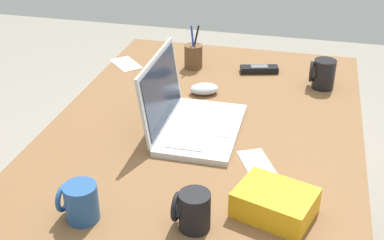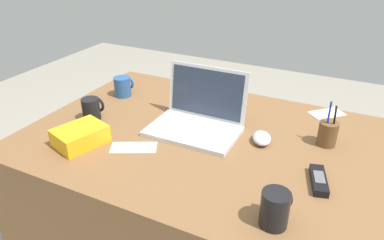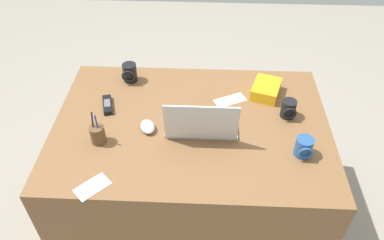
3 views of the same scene
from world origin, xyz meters
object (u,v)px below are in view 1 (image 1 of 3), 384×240
object	(u,v)px
computer_mouse	(204,89)
cordless_phone	(259,69)
coffee_mug_tall	(323,74)
laptop	(189,116)
pen_holder	(193,56)
coffee_mug_spare	(80,202)
coffee_mug_white	(193,210)
snack_bag	(275,203)

from	to	relation	value
computer_mouse	cordless_phone	distance (m)	0.28
coffee_mug_tall	cordless_phone	size ratio (longest dim) A/B	0.70
laptop	computer_mouse	world-z (taller)	laptop
cordless_phone	pen_holder	size ratio (longest dim) A/B	0.88
laptop	computer_mouse	bearing A→B (deg)	2.32
laptop	coffee_mug_tall	distance (m)	0.56
computer_mouse	pen_holder	bearing A→B (deg)	1.43
computer_mouse	coffee_mug_spare	bearing A→B (deg)	148.10
coffee_mug_white	cordless_phone	world-z (taller)	coffee_mug_white
coffee_mug_spare	pen_holder	distance (m)	0.94
cordless_phone	coffee_mug_white	bearing A→B (deg)	177.92
laptop	coffee_mug_tall	world-z (taller)	laptop
coffee_mug_spare	coffee_mug_tall	bearing A→B (deg)	-31.15
coffee_mug_white	coffee_mug_spare	xyz separation A→B (m)	(-0.03, 0.26, -0.00)
snack_bag	cordless_phone	bearing A→B (deg)	9.74
laptop	coffee_mug_spare	world-z (taller)	laptop
laptop	coffee_mug_white	world-z (taller)	laptop
computer_mouse	cordless_phone	size ratio (longest dim) A/B	0.67
laptop	snack_bag	world-z (taller)	laptop
coffee_mug_tall	computer_mouse	bearing A→B (deg)	110.85
laptop	coffee_mug_spare	bearing A→B (deg)	162.85
coffee_mug_white	coffee_mug_tall	bearing A→B (deg)	-17.59
computer_mouse	coffee_mug_spare	size ratio (longest dim) A/B	1.08
coffee_mug_white	coffee_mug_spare	bearing A→B (deg)	96.85
pen_holder	computer_mouse	bearing A→B (deg)	-157.04
laptop	snack_bag	bearing A→B (deg)	-139.04
coffee_mug_white	cordless_phone	distance (m)	0.92
computer_mouse	cordless_phone	world-z (taller)	computer_mouse
laptop	computer_mouse	size ratio (longest dim) A/B	3.48
coffee_mug_white	laptop	bearing A→B (deg)	15.33
cordless_phone	pen_holder	xyz separation A→B (m)	(-0.01, 0.25, 0.03)
cordless_phone	snack_bag	distance (m)	0.84
laptop	coffee_mug_white	size ratio (longest dim) A/B	3.69
pen_holder	snack_bag	size ratio (longest dim) A/B	0.96
computer_mouse	coffee_mug_tall	bearing A→B (deg)	-90.68
computer_mouse	coffee_mug_white	world-z (taller)	coffee_mug_white
coffee_mug_tall	cordless_phone	world-z (taller)	coffee_mug_tall
coffee_mug_white	cordless_phone	xyz separation A→B (m)	(0.92, -0.03, -0.04)
pen_holder	coffee_mug_spare	bearing A→B (deg)	177.58
computer_mouse	pen_holder	xyz separation A→B (m)	(0.22, 0.09, 0.03)
laptop	coffee_mug_white	bearing A→B (deg)	-164.67
computer_mouse	snack_bag	size ratio (longest dim) A/B	0.56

